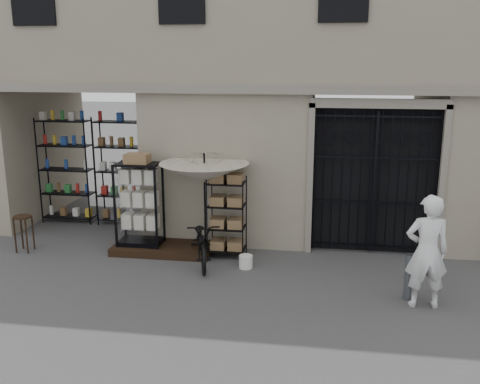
% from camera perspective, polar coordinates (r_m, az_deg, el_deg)
% --- Properties ---
extents(ground, '(80.00, 80.00, 0.00)m').
position_cam_1_polar(ground, '(9.19, 3.68, -10.48)').
color(ground, black).
rests_on(ground, ground).
extents(main_building, '(14.00, 4.00, 9.00)m').
position_cam_1_polar(main_building, '(12.39, 5.74, 17.12)').
color(main_building, gray).
rests_on(main_building, ground).
extents(shop_recess, '(3.00, 1.70, 3.00)m').
position_cam_1_polar(shop_recess, '(12.50, -16.02, 2.80)').
color(shop_recess, black).
rests_on(shop_recess, ground).
extents(shop_shelving, '(2.70, 0.50, 2.50)m').
position_cam_1_polar(shop_shelving, '(13.02, -15.24, 2.15)').
color(shop_shelving, black).
rests_on(shop_shelving, ground).
extents(iron_gate, '(2.50, 0.21, 3.00)m').
position_cam_1_polar(iron_gate, '(10.92, 14.07, 1.37)').
color(iron_gate, black).
rests_on(iron_gate, ground).
extents(step_platform, '(2.00, 0.90, 0.15)m').
position_cam_1_polar(step_platform, '(11.01, -8.18, -5.97)').
color(step_platform, black).
rests_on(step_platform, ground).
extents(display_cabinet, '(0.92, 0.66, 1.81)m').
position_cam_1_polar(display_cabinet, '(10.89, -10.68, -1.73)').
color(display_cabinet, black).
rests_on(display_cabinet, step_platform).
extents(wire_rack, '(0.83, 0.71, 1.59)m').
position_cam_1_polar(wire_rack, '(10.45, -1.41, -2.84)').
color(wire_rack, black).
rests_on(wire_rack, ground).
extents(market_umbrella, '(1.79, 1.82, 2.47)m').
position_cam_1_polar(market_umbrella, '(10.31, -3.84, 2.62)').
color(market_umbrella, black).
rests_on(market_umbrella, ground).
extents(white_bucket, '(0.29, 0.29, 0.24)m').
position_cam_1_polar(white_bucket, '(10.08, 0.62, -7.44)').
color(white_bucket, silver).
rests_on(white_bucket, ground).
extents(bicycle, '(0.82, 1.02, 1.69)m').
position_cam_1_polar(bicycle, '(10.35, -4.03, -7.61)').
color(bicycle, black).
rests_on(bicycle, ground).
extents(wooden_stool, '(0.45, 0.45, 0.75)m').
position_cam_1_polar(wooden_stool, '(11.69, -22.05, -4.04)').
color(wooden_stool, black).
rests_on(wooden_stool, ground).
extents(steel_bollard, '(0.16, 0.16, 0.77)m').
position_cam_1_polar(steel_bollard, '(9.15, 17.56, -8.64)').
color(steel_bollard, slate).
rests_on(steel_bollard, ground).
extents(shopkeeper, '(0.83, 1.87, 0.44)m').
position_cam_1_polar(shopkeeper, '(9.13, 18.85, -11.42)').
color(shopkeeper, silver).
rests_on(shopkeeper, ground).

